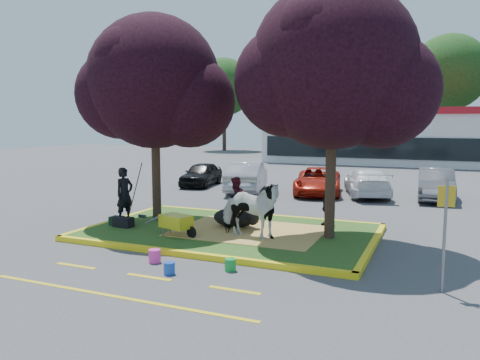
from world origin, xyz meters
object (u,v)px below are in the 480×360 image
at_px(sign_post, 445,223).
at_px(bucket_green, 230,265).
at_px(calf, 234,218).
at_px(handler, 125,195).
at_px(bucket_pink, 155,256).
at_px(car_black, 201,174).
at_px(cow, 250,210).
at_px(bucket_blue, 169,268).
at_px(car_silver, 247,177).
at_px(wheelbarrow, 176,222).

bearing_deg(sign_post, bucket_green, 172.66).
bearing_deg(calf, handler, -174.12).
distance_m(handler, bucket_pink, 4.35).
relative_size(bucket_green, car_black, 0.08).
distance_m(handler, sign_post, 9.62).
xyz_separation_m(cow, bucket_blue, (-0.64, -3.09, -0.81)).
height_order(sign_post, bucket_green, sign_post).
xyz_separation_m(sign_post, bucket_blue, (-5.46, -1.16, -1.24)).
height_order(cow, car_black, cow).
relative_size(calf, bucket_green, 4.78).
xyz_separation_m(bucket_pink, car_silver, (-2.33, 11.39, 0.57)).
relative_size(calf, bucket_blue, 4.89).
bearing_deg(cow, handler, 89.06).
height_order(bucket_pink, bucket_blue, bucket_pink).
xyz_separation_m(bucket_green, bucket_blue, (-1.12, -0.74, -0.00)).
height_order(wheelbarrow, car_silver, car_silver).
xyz_separation_m(calf, car_black, (-5.79, 8.86, 0.18)).
bearing_deg(bucket_pink, bucket_green, 3.86).
xyz_separation_m(wheelbarrow, bucket_pink, (0.53, -1.89, -0.41)).
relative_size(handler, car_silver, 0.39).
distance_m(car_black, car_silver, 3.18).
bearing_deg(handler, cow, -80.76).
relative_size(bucket_blue, car_black, 0.07).
distance_m(bucket_green, bucket_blue, 1.35).
bearing_deg(sign_post, wheelbarrow, 155.98).
bearing_deg(bucket_green, cow, 101.63).
distance_m(cow, handler, 4.51).
height_order(handler, bucket_green, handler).
xyz_separation_m(handler, car_black, (-2.27, 9.47, -0.40)).
bearing_deg(bucket_green, bucket_pink, -176.14).
height_order(cow, handler, handler).
bearing_deg(car_silver, cow, 98.88).
xyz_separation_m(cow, car_silver, (-3.75, 8.92, -0.22)).
xyz_separation_m(bucket_blue, car_black, (-6.12, 13.05, 0.48)).
relative_size(calf, sign_post, 0.58).
relative_size(handler, bucket_pink, 5.58).
xyz_separation_m(wheelbarrow, car_black, (-4.80, 10.55, 0.05)).
bearing_deg(bucket_blue, wheelbarrow, 117.74).
height_order(wheelbarrow, car_black, car_black).
height_order(handler, car_silver, handler).
relative_size(calf, car_black, 0.36).
relative_size(cow, bucket_blue, 7.05).
bearing_deg(sign_post, bucket_pink, 172.19).
bearing_deg(car_silver, wheelbarrow, 86.76).
relative_size(cow, sign_post, 0.84).
bearing_deg(bucket_pink, car_black, 113.21).
bearing_deg(car_silver, calf, 95.70).
distance_m(bucket_green, car_black, 14.29).
bearing_deg(wheelbarrow, car_black, 131.93).
distance_m(sign_post, bucket_green, 4.53).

